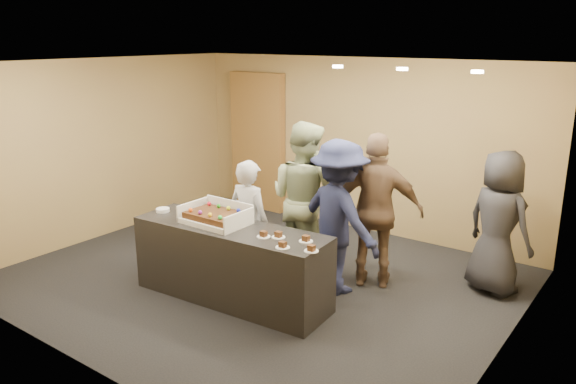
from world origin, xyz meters
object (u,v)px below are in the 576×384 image
object	(u,v)px
plate_stack	(163,210)
person_server_grey	(250,224)
serving_counter	(231,263)
sheet_cake	(215,215)
person_dark_suit	(499,223)
cake_box	(217,218)
person_sage_man	(304,199)
storage_cabinet	(258,142)
person_brown_extra	(376,211)
person_navy_man	(339,217)

from	to	relation	value
plate_stack	person_server_grey	bearing A→B (deg)	27.87
serving_counter	plate_stack	xyz separation A→B (m)	(-1.06, -0.06, 0.47)
sheet_cake	person_dark_suit	xyz separation A→B (m)	(2.65, 2.04, -0.12)
cake_box	person_sage_man	bearing A→B (deg)	68.51
person_sage_man	serving_counter	bearing A→B (deg)	80.70
serving_counter	cake_box	world-z (taller)	cake_box
serving_counter	sheet_cake	distance (m)	0.59
storage_cabinet	person_brown_extra	xyz separation A→B (m)	(3.22, -1.69, -0.24)
person_server_grey	person_brown_extra	distance (m)	1.55
plate_stack	storage_cabinet	bearing A→B (deg)	107.76
cake_box	person_dark_suit	distance (m)	3.33
plate_stack	person_dark_suit	world-z (taller)	person_dark_suit
sheet_cake	plate_stack	bearing A→B (deg)	-175.55
person_server_grey	person_dark_suit	world-z (taller)	person_dark_suit
serving_counter	person_navy_man	world-z (taller)	person_navy_man
person_server_grey	person_sage_man	xyz separation A→B (m)	(0.31, 0.72, 0.20)
sheet_cake	person_navy_man	world-z (taller)	person_navy_man
storage_cabinet	person_server_grey	world-z (taller)	storage_cabinet
storage_cabinet	cake_box	distance (m)	3.53
person_sage_man	person_brown_extra	world-z (taller)	person_sage_man
cake_box	plate_stack	world-z (taller)	cake_box
person_navy_man	person_server_grey	bearing A→B (deg)	43.20
sheet_cake	person_dark_suit	world-z (taller)	person_dark_suit
sheet_cake	person_server_grey	xyz separation A→B (m)	(0.14, 0.45, -0.20)
cake_box	person_sage_man	distance (m)	1.23
person_server_grey	storage_cabinet	bearing A→B (deg)	-51.93
person_navy_man	person_brown_extra	xyz separation A→B (m)	(0.29, 0.40, 0.03)
person_navy_man	person_brown_extra	size ratio (longest dim) A/B	0.97
cake_box	plate_stack	xyz separation A→B (m)	(-0.83, -0.09, -0.03)
person_navy_man	person_dark_suit	bearing A→B (deg)	-129.07
person_sage_man	person_navy_man	world-z (taller)	person_sage_man
storage_cabinet	person_sage_man	size ratio (longest dim) A/B	1.21
sheet_cake	cake_box	bearing A→B (deg)	88.98
person_sage_man	person_server_grey	bearing A→B (deg)	68.19
serving_counter	person_navy_man	xyz separation A→B (m)	(0.88, 0.95, 0.48)
cake_box	person_server_grey	distance (m)	0.47
person_server_grey	person_dark_suit	bearing A→B (deg)	-146.86
plate_stack	person_sage_man	xyz separation A→B (m)	(1.28, 1.23, 0.08)
serving_counter	person_server_grey	size ratio (longest dim) A/B	1.51
storage_cabinet	person_sage_man	world-z (taller)	storage_cabinet
person_brown_extra	person_dark_suit	distance (m)	1.44
storage_cabinet	person_brown_extra	world-z (taller)	storage_cabinet
sheet_cake	person_brown_extra	world-z (taller)	person_brown_extra
person_server_grey	person_sage_man	bearing A→B (deg)	-112.43
sheet_cake	person_sage_man	world-z (taller)	person_sage_man
person_sage_man	person_navy_man	size ratio (longest dim) A/B	1.07
person_brown_extra	person_dark_suit	size ratio (longest dim) A/B	1.10
serving_counter	cake_box	bearing A→B (deg)	169.18
plate_stack	person_sage_man	world-z (taller)	person_sage_man
person_dark_suit	plate_stack	bearing A→B (deg)	52.84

